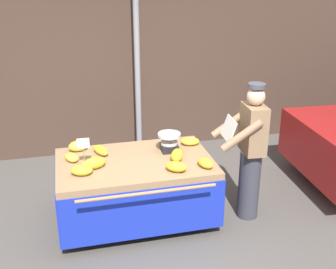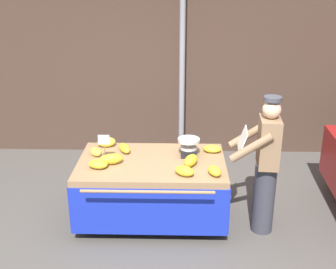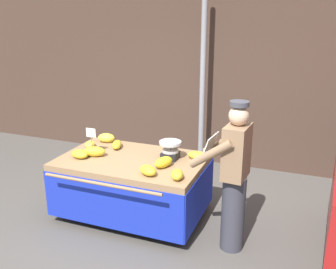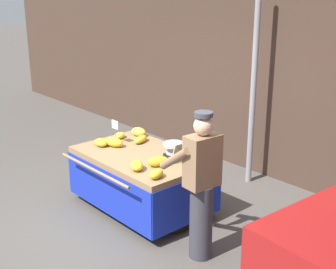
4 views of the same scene
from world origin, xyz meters
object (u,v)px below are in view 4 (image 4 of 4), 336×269
Objects in this scene: street_pole at (254,85)px; banana_bunch_7 at (137,166)px; banana_cart at (142,168)px; banana_bunch_5 at (156,174)px; banana_bunch_4 at (141,139)px; banana_bunch_8 at (101,142)px; weighing_scale at (174,152)px; banana_bunch_1 at (158,161)px; banana_bunch_6 at (119,136)px; price_sign at (115,127)px; banana_bunch_3 at (139,132)px; vendor_person at (201,186)px; banana_bunch_2 at (114,142)px; banana_bunch_0 at (198,161)px.

banana_bunch_7 is at bearing -89.39° from street_pole.
banana_cart is 0.87m from banana_bunch_5.
banana_bunch_4 is 1.24× the size of banana_bunch_8.
banana_bunch_1 is at bearing -85.64° from weighing_scale.
banana_bunch_6 is at bearing -179.76° from weighing_scale.
banana_bunch_3 is (-0.05, 0.46, -0.18)m from price_sign.
price_sign is 0.41m from banana_bunch_4.
banana_bunch_7 is (0.77, -0.67, 0.01)m from banana_bunch_4.
banana_bunch_7 is 0.96m from vendor_person.
vendor_person is (0.60, 0.13, 0.02)m from banana_bunch_5.
price_sign is at bearing 164.55° from banana_bunch_5.
price_sign is 1.40× the size of banana_bunch_7.
price_sign is at bearing -50.40° from banana_bunch_6.
banana_bunch_4 is (0.11, 0.39, -0.02)m from banana_bunch_2.
banana_cart is 6.59× the size of weighing_scale.
price_sign reaches higher than banana_bunch_0.
banana_bunch_8 is (-0.25, -0.51, 0.00)m from banana_bunch_4.
banana_bunch_7 is 0.14× the size of vendor_person.
banana_bunch_5 is 0.92× the size of banana_bunch_7.
banana_bunch_7 is (0.40, -0.39, 0.26)m from banana_cart.
weighing_scale is 0.16× the size of vendor_person.
banana_bunch_0 is 1.50m from banana_bunch_6.
street_pole is 12.93× the size of banana_bunch_3.
banana_bunch_4 is (0.26, -0.17, -0.02)m from banana_bunch_3.
banana_bunch_1 is 0.37m from banana_bunch_5.
banana_bunch_2 reaches higher than banana_bunch_5.
banana_bunch_8 is at bearing 170.81° from banana_bunch_7.
banana_bunch_3 reaches higher than banana_bunch_6.
banana_bunch_8 is (-1.08, -0.39, -0.07)m from weighing_scale.
weighing_scale is at bearing 94.36° from banana_bunch_1.
banana_bunch_0 is at bearing -6.32° from banana_bunch_3.
price_sign is 1.21× the size of banana_bunch_2.
banana_bunch_1 is (-0.29, -0.41, 0.02)m from banana_bunch_0.
banana_bunch_4 is at bearing 54.03° from price_sign.
banana_bunch_6 is 0.91× the size of banana_bunch_7.
banana_bunch_3 is 1.61m from banana_bunch_5.
street_pole reaches higher than vendor_person.
weighing_scale is 0.29m from banana_bunch_1.
banana_bunch_1 is at bearing 135.98° from banana_bunch_5.
weighing_scale reaches higher than banana_bunch_3.
banana_bunch_8 is at bearing -115.88° from street_pole.
banana_bunch_2 reaches higher than banana_bunch_0.
banana_bunch_5 is 1.38m from banana_bunch_8.
price_sign is 0.20× the size of vendor_person.
banana_bunch_2 is at bearing -75.10° from banana_bunch_3.
street_pole reaches higher than weighing_scale.
banana_bunch_0 is 1.14m from banana_bunch_4.
street_pole reaches higher than banana_bunch_7.
banana_bunch_4 is 0.57m from banana_bunch_8.
banana_cart is at bearing 166.67° from banana_bunch_1.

